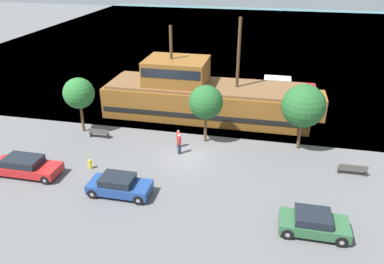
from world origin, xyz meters
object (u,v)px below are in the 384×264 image
at_px(moored_boat_dockside, 281,87).
at_px(bench_promenade_west, 99,133).
at_px(pedestrian_walking_far, 179,144).
at_px(parked_car_curb_rear, 313,223).
at_px(parked_car_curb_front, 25,166).
at_px(bench_promenade_east, 353,169).
at_px(pirate_ship, 203,96).
at_px(parked_car_curb_mid, 119,185).
at_px(fire_hydrant, 90,164).
at_px(pedestrian_walking_near, 178,139).

bearing_deg(moored_boat_dockside, bench_promenade_west, -135.63).
bearing_deg(pedestrian_walking_far, parked_car_curb_rear, -37.15).
xyz_separation_m(parked_car_curb_front, bench_promenade_east, (22.81, 4.92, -0.23)).
bearing_deg(pirate_ship, parked_car_curb_mid, -101.70).
xyz_separation_m(fire_hydrant, pedestrian_walking_far, (5.86, 3.52, 0.48)).
xyz_separation_m(parked_car_curb_mid, bench_promenade_east, (15.35, 5.78, -0.24)).
relative_size(parked_car_curb_rear, bench_promenade_west, 2.27).
relative_size(parked_car_curb_front, bench_promenade_west, 2.92).
height_order(parked_car_curb_mid, parked_car_curb_rear, parked_car_curb_mid).
bearing_deg(moored_boat_dockside, pirate_ship, -132.12).
bearing_deg(parked_car_curb_rear, moored_boat_dockside, 94.56).
bearing_deg(pedestrian_walking_far, pedestrian_walking_near, 107.32).
bearing_deg(bench_promenade_west, pedestrian_walking_far, -9.79).
distance_m(parked_car_curb_mid, pedestrian_walking_far, 6.60).
xyz_separation_m(parked_car_curb_front, parked_car_curb_rear, (19.60, -2.04, -0.00)).
relative_size(parked_car_curb_rear, pedestrian_walking_near, 2.48).
distance_m(moored_boat_dockside, bench_promenade_west, 21.18).
bearing_deg(fire_hydrant, pirate_ship, 61.45).
height_order(pirate_ship, pedestrian_walking_far, pirate_ship).
distance_m(fire_hydrant, pedestrian_walking_near, 7.18).
bearing_deg(moored_boat_dockside, pedestrian_walking_near, -118.20).
height_order(pirate_ship, fire_hydrant, pirate_ship).
relative_size(bench_promenade_east, pedestrian_walking_far, 1.11).
xyz_separation_m(parked_car_curb_front, pedestrian_walking_near, (9.67, 6.28, 0.09)).
height_order(bench_promenade_west, pedestrian_walking_far, pedestrian_walking_far).
xyz_separation_m(parked_car_curb_front, fire_hydrant, (4.13, 1.71, -0.27)).
height_order(parked_car_curb_front, pedestrian_walking_far, pedestrian_walking_far).
bearing_deg(bench_promenade_west, pirate_ship, 40.61).
relative_size(parked_car_curb_front, parked_car_curb_rear, 1.29).
distance_m(parked_car_curb_rear, bench_promenade_east, 7.67).
bearing_deg(pedestrian_walking_far, bench_promenade_west, 170.21).
xyz_separation_m(parked_car_curb_mid, fire_hydrant, (-3.33, 2.57, -0.27)).
bearing_deg(parked_car_curb_rear, bench_promenade_east, 65.19).
xyz_separation_m(bench_promenade_east, bench_promenade_west, (-20.22, 1.59, -0.01)).
xyz_separation_m(parked_car_curb_mid, parked_car_curb_rear, (12.13, -1.18, -0.01)).
height_order(moored_boat_dockside, fire_hydrant, moored_boat_dockside).
xyz_separation_m(parked_car_curb_rear, fire_hydrant, (-15.46, 3.76, -0.27)).
height_order(bench_promenade_east, pedestrian_walking_far, pedestrian_walking_far).
distance_m(parked_car_curb_mid, pedestrian_walking_near, 7.47).
distance_m(moored_boat_dockside, pedestrian_walking_near, 17.07).
relative_size(fire_hydrant, pedestrian_walking_far, 0.44).
bearing_deg(bench_promenade_west, bench_promenade_east, -4.51).
bearing_deg(pirate_ship, fire_hydrant, -118.55).
relative_size(parked_car_curb_rear, bench_promenade_east, 1.96).
distance_m(parked_car_curb_rear, fire_hydrant, 15.92).
distance_m(pirate_ship, pedestrian_walking_far, 8.02).
distance_m(moored_boat_dockside, bench_promenade_east, 17.17).
distance_m(pirate_ship, parked_car_curb_rear, 17.84).
height_order(bench_promenade_east, bench_promenade_west, same).
bearing_deg(parked_car_curb_rear, pedestrian_walking_near, 140.05).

